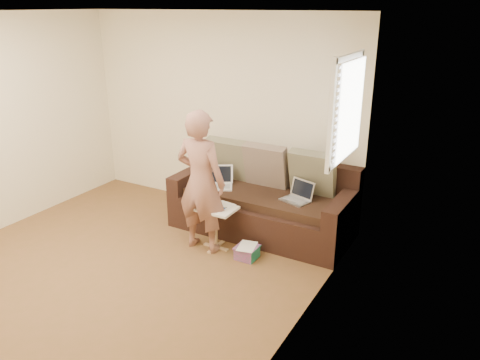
# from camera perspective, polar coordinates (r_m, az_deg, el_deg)

# --- Properties ---
(floor) EXTENTS (4.50, 4.50, 0.00)m
(floor) POSITION_cam_1_polar(r_m,az_deg,el_deg) (5.17, -15.84, -11.39)
(floor) COLOR brown
(floor) RESTS_ON ground
(ceiling) EXTENTS (4.50, 4.50, 0.00)m
(ceiling) POSITION_cam_1_polar(r_m,az_deg,el_deg) (4.43, -19.24, 18.60)
(ceiling) COLOR white
(ceiling) RESTS_ON wall_back
(wall_back) EXTENTS (4.00, 0.00, 4.00)m
(wall_back) POSITION_cam_1_polar(r_m,az_deg,el_deg) (6.32, -2.57, 8.04)
(wall_back) COLOR beige
(wall_back) RESTS_ON ground
(wall_right) EXTENTS (0.00, 4.50, 4.50)m
(wall_right) POSITION_cam_1_polar(r_m,az_deg,el_deg) (3.52, 5.88, -2.42)
(wall_right) COLOR beige
(wall_right) RESTS_ON ground
(window_blinds) EXTENTS (0.12, 0.88, 1.08)m
(window_blinds) POSITION_cam_1_polar(r_m,az_deg,el_deg) (4.78, 12.85, 8.35)
(window_blinds) COLOR white
(window_blinds) RESTS_ON wall_right
(sofa) EXTENTS (2.20, 0.95, 0.85)m
(sofa) POSITION_cam_1_polar(r_m,az_deg,el_deg) (5.77, 2.69, -2.33)
(sofa) COLOR black
(sofa) RESTS_ON ground
(pillow_left) EXTENTS (0.55, 0.29, 0.57)m
(pillow_left) POSITION_cam_1_polar(r_m,az_deg,el_deg) (6.08, -1.46, 2.56)
(pillow_left) COLOR #6B664E
(pillow_left) RESTS_ON sofa
(pillow_mid) EXTENTS (0.55, 0.27, 0.57)m
(pillow_mid) POSITION_cam_1_polar(r_m,az_deg,el_deg) (5.83, 3.17, 1.72)
(pillow_mid) COLOR #725B51
(pillow_mid) RESTS_ON sofa
(pillow_right) EXTENTS (0.55, 0.28, 0.57)m
(pillow_right) POSITION_cam_1_polar(r_m,az_deg,el_deg) (5.63, 8.77, 0.81)
(pillow_right) COLOR #6B664E
(pillow_right) RESTS_ON sofa
(laptop_silver) EXTENTS (0.38, 0.32, 0.22)m
(laptop_silver) POSITION_cam_1_polar(r_m,az_deg,el_deg) (5.50, 6.68, -2.57)
(laptop_silver) COLOR #B7BABC
(laptop_silver) RESTS_ON sofa
(laptop_white) EXTENTS (0.44, 0.40, 0.26)m
(laptop_white) POSITION_cam_1_polar(r_m,az_deg,el_deg) (5.87, -2.71, -0.93)
(laptop_white) COLOR white
(laptop_white) RESTS_ON sofa
(person) EXTENTS (0.60, 0.42, 1.64)m
(person) POSITION_cam_1_polar(r_m,az_deg,el_deg) (5.23, -4.76, -0.20)
(person) COLOR #91504F
(person) RESTS_ON ground
(side_table) EXTENTS (0.47, 0.33, 0.52)m
(side_table) POSITION_cam_1_polar(r_m,az_deg,el_deg) (5.43, -2.97, -5.81)
(side_table) COLOR silver
(side_table) RESTS_ON ground
(drinking_glass) EXTENTS (0.07, 0.07, 0.12)m
(drinking_glass) POSITION_cam_1_polar(r_m,az_deg,el_deg) (5.40, -3.86, -2.27)
(drinking_glass) COLOR silver
(drinking_glass) RESTS_ON side_table
(scissors) EXTENTS (0.19, 0.13, 0.02)m
(scissors) POSITION_cam_1_polar(r_m,az_deg,el_deg) (5.31, -2.53, -3.27)
(scissors) COLOR silver
(scissors) RESTS_ON side_table
(paper_on_table) EXTENTS (0.25, 0.33, 0.00)m
(paper_on_table) POSITION_cam_1_polar(r_m,az_deg,el_deg) (5.33, -2.33, -3.24)
(paper_on_table) COLOR white
(paper_on_table) RESTS_ON side_table
(striped_box) EXTENTS (0.24, 0.24, 0.15)m
(striped_box) POSITION_cam_1_polar(r_m,az_deg,el_deg) (5.30, 0.86, -8.73)
(striped_box) COLOR #D92097
(striped_box) RESTS_ON ground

